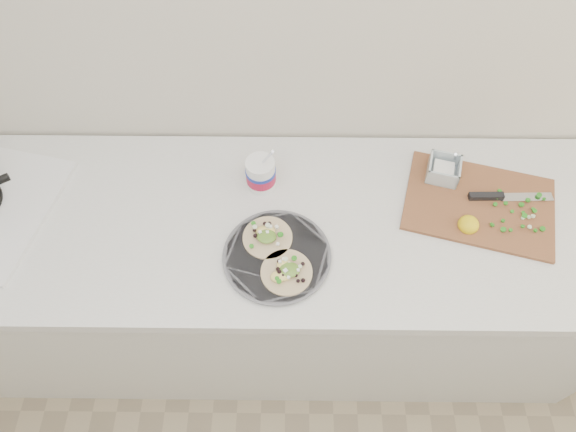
{
  "coord_description": "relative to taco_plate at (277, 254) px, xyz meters",
  "views": [
    {
      "loc": [
        0.11,
        0.6,
        2.16
      ],
      "look_at": [
        0.11,
        1.39,
        0.96
      ],
      "focal_mm": 32.0,
      "sensor_mm": 36.0,
      "label": 1
    }
  ],
  "objects": [
    {
      "name": "tub",
      "position": [
        -0.05,
        0.25,
        0.05
      ],
      "size": [
        0.09,
        0.09,
        0.2
      ],
      "rotation": [
        0.0,
        0.0,
        -0.2
      ],
      "color": "white",
      "rests_on": "counter"
    },
    {
      "name": "counter",
      "position": [
        -0.08,
        0.14,
        -0.47
      ],
      "size": [
        2.44,
        0.66,
        0.9
      ],
      "color": "silver",
      "rests_on": "ground"
    },
    {
      "name": "taco_plate",
      "position": [
        0.0,
        0.0,
        0.0
      ],
      "size": [
        0.3,
        0.3,
        0.04
      ],
      "rotation": [
        0.0,
        0.0,
        0.2
      ],
      "color": "#57575E",
      "rests_on": "counter"
    },
    {
      "name": "cutboard",
      "position": [
        0.6,
        0.2,
        -0.0
      ],
      "size": [
        0.49,
        0.4,
        0.07
      ],
      "rotation": [
        0.0,
        0.0,
        -0.26
      ],
      "color": "brown",
      "rests_on": "counter"
    }
  ]
}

